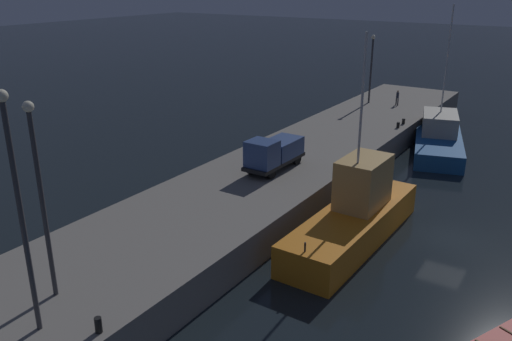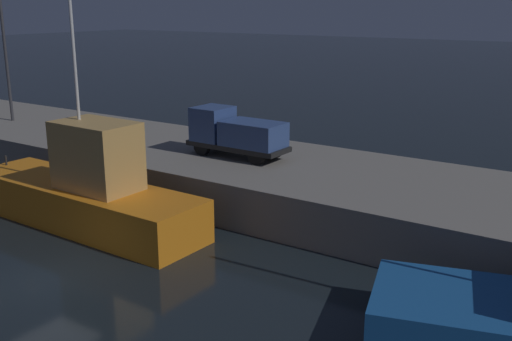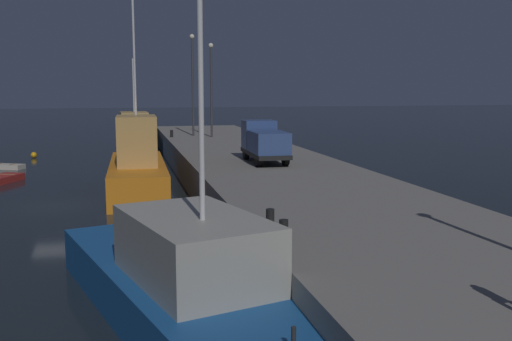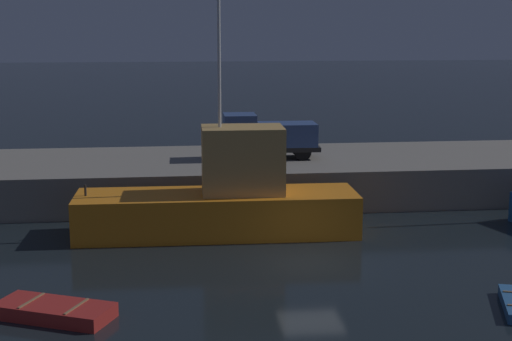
# 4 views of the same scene
# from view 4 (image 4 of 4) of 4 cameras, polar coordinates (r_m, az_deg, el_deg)

# --- Properties ---
(ground_plane) EXTENTS (320.00, 320.00, 0.00)m
(ground_plane) POSITION_cam_4_polar(r_m,az_deg,el_deg) (30.45, 4.18, -6.94)
(ground_plane) COLOR black
(pier_quay) EXTENTS (69.15, 9.19, 2.10)m
(pier_quay) POSITION_cam_4_polar(r_m,az_deg,el_deg) (41.89, 1.10, -0.44)
(pier_quay) COLOR gray
(pier_quay) RESTS_ON ground
(fishing_boat_blue) EXTENTS (12.61, 3.61, 12.12)m
(fishing_boat_blue) POSITION_cam_4_polar(r_m,az_deg,el_deg) (34.08, -2.49, -2.28)
(fishing_boat_blue) COLOR orange
(fishing_boat_blue) RESTS_ON ground
(dinghy_orange_near) EXTENTS (4.12, 3.01, 0.51)m
(dinghy_orange_near) POSITION_cam_4_polar(r_m,az_deg,el_deg) (25.78, -14.90, -10.13)
(dinghy_orange_near) COLOR #B22823
(dinghy_orange_near) RESTS_ON ground
(utility_truck) EXTENTS (5.41, 2.00, 2.44)m
(utility_truck) POSITION_cam_4_polar(r_m,az_deg,el_deg) (41.27, 0.82, 2.62)
(utility_truck) COLOR black
(utility_truck) RESTS_ON pier_quay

